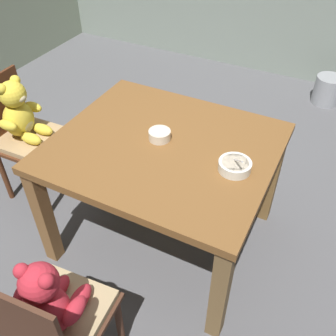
# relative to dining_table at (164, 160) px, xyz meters

# --- Properties ---
(ground_plane) EXTENTS (5.20, 5.20, 0.04)m
(ground_plane) POSITION_rel_dining_table_xyz_m (0.00, 0.00, -0.64)
(ground_plane) COLOR #565559
(dining_table) EXTENTS (1.15, 1.00, 0.73)m
(dining_table) POSITION_rel_dining_table_xyz_m (0.00, 0.00, 0.00)
(dining_table) COLOR brown
(dining_table) RESTS_ON ground_plane
(teddy_chair_near_front) EXTENTS (0.40, 0.40, 0.84)m
(teddy_chair_near_front) POSITION_rel_dining_table_xyz_m (-0.01, -0.93, -0.08)
(teddy_chair_near_front) COLOR #47291C
(teddy_chair_near_front) RESTS_ON ground_plane
(teddy_chair_near_left) EXTENTS (0.41, 0.42, 0.86)m
(teddy_chair_near_left) POSITION_rel_dining_table_xyz_m (-1.01, -0.02, -0.06)
(teddy_chair_near_left) COLOR #512A16
(teddy_chair_near_left) RESTS_ON ground_plane
(porridge_bowl_cream_center) EXTENTS (0.12, 0.12, 0.05)m
(porridge_bowl_cream_center) POSITION_rel_dining_table_xyz_m (-0.04, 0.03, 0.14)
(porridge_bowl_cream_center) COLOR beige
(porridge_bowl_cream_center) RESTS_ON dining_table
(porridge_bowl_white_near_right) EXTENTS (0.16, 0.16, 0.13)m
(porridge_bowl_white_near_right) POSITION_rel_dining_table_xyz_m (0.40, -0.03, 0.14)
(porridge_bowl_white_near_right) COLOR silver
(porridge_bowl_white_near_right) RESTS_ON dining_table
(metal_pail) EXTENTS (0.25, 0.25, 0.26)m
(metal_pail) POSITION_rel_dining_table_xyz_m (0.63, 2.15, -0.49)
(metal_pail) COLOR #93969B
(metal_pail) RESTS_ON ground_plane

